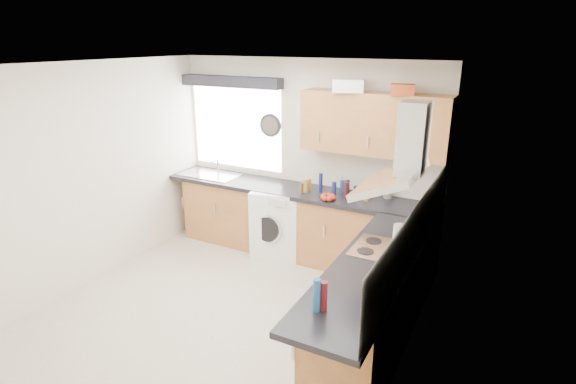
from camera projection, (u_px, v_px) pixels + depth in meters
The scene contains 40 objects.
ground_plane at pixel (230, 310), 4.75m from camera, with size 3.60×3.60×0.00m, color beige.
ceiling at pixel (218, 65), 3.94m from camera, with size 3.60×3.60×0.02m, color white.
wall_back at pixel (305, 157), 5.85m from camera, with size 3.60×0.02×2.50m, color silver.
wall_front at pixel (59, 284), 2.83m from camera, with size 3.60×0.02×2.50m, color silver.
wall_left at pixel (95, 174), 5.13m from camera, with size 0.02×3.60×2.50m, color silver.
wall_right at pixel (411, 234), 3.55m from camera, with size 0.02×3.60×2.50m, color silver.
window at pixel (236, 128), 6.21m from camera, with size 1.40×0.02×1.10m, color white.
window_blind at pixel (231, 82), 5.93m from camera, with size 1.50×0.18×0.14m, color black.
splashback at pixel (418, 229), 3.83m from camera, with size 0.01×3.00×0.54m, color white.
base_cab_back at pixel (288, 222), 5.92m from camera, with size 3.00×0.58×0.86m, color #9B6031.
base_cab_corner at pixel (409, 247), 5.21m from camera, with size 0.60×0.60×0.86m, color #9B6031.
base_cab_right at pixel (375, 305), 4.07m from camera, with size 0.58×2.10×0.86m, color #9B6031.
worktop_back at pixel (294, 190), 5.72m from camera, with size 3.60×0.62×0.05m, color black.
worktop_right at pixel (372, 267), 3.80m from camera, with size 0.62×2.42×0.05m, color black.
sink at pixel (210, 172), 6.28m from camera, with size 0.84×0.46×0.10m, color silver, non-canonical shape.
oven at pixel (379, 297), 4.20m from camera, with size 0.56×0.58×0.85m, color black.
hob_plate at pixel (382, 249), 4.04m from camera, with size 0.52×0.52×0.01m, color silver.
extractor_hood at pixel (401, 159), 3.72m from camera, with size 0.52×0.78×0.66m, color silver, non-canonical shape.
upper_cabinets at pixel (374, 124), 5.11m from camera, with size 1.70×0.35×0.70m, color #9B6031.
washing_machine at pixel (278, 221), 5.88m from camera, with size 0.62×0.59×0.90m, color white.
wall_clock at pixel (270, 126), 5.91m from camera, with size 0.31×0.31×0.04m, color black.
casserole at pixel (349, 86), 5.01m from camera, with size 0.34×0.25×0.14m, color white.
storage_box at pixel (403, 90), 4.75m from camera, with size 0.25×0.20×0.11m, color #A43B18.
utensil_pot at pixel (388, 193), 5.35m from camera, with size 0.10×0.10×0.13m, color slate.
kitchen_roll at pixel (399, 237), 4.02m from camera, with size 0.11×0.11×0.24m, color white.
tomato_cluster at pixel (328, 197), 5.29m from camera, with size 0.16×0.16×0.07m, color #9F240F, non-canonical shape.
jar_0 at pixel (301, 188), 5.52m from camera, with size 0.04×0.04×0.13m, color brown.
jar_1 at pixel (367, 195), 5.26m from camera, with size 0.06×0.06×0.15m, color olive.
jar_2 at pixel (342, 187), 5.50m from camera, with size 0.04×0.04×0.17m, color navy.
jar_3 at pixel (310, 185), 5.58m from camera, with size 0.04×0.04×0.16m, color brown.
jar_4 at pixel (334, 189), 5.44m from camera, with size 0.06×0.06×0.17m, color navy.
jar_5 at pixel (355, 192), 5.38m from camera, with size 0.04×0.04×0.14m, color navy.
jar_6 at pixel (344, 186), 5.55m from camera, with size 0.06×0.06×0.15m, color #1C5389.
jar_7 at pixel (305, 186), 5.56m from camera, with size 0.07×0.07×0.16m, color #A38038.
jar_8 at pixel (346, 191), 5.31m from camera, with size 0.07×0.07×0.21m, color #361319.
jar_9 at pixel (348, 189), 5.36m from camera, with size 0.04×0.04×0.21m, color black.
jar_10 at pixel (341, 185), 5.52m from camera, with size 0.04×0.04×0.21m, color #ADA293.
jar_11 at pixel (321, 183), 5.54m from camera, with size 0.05×0.05×0.24m, color #151848.
bottle_0 at pixel (317, 295), 3.11m from camera, with size 0.05×0.05×0.25m, color #1D558D.
bottle_1 at pixel (324, 296), 3.12m from camera, with size 0.05×0.05×0.22m, color #501013.
Camera 1 is at (2.44, -3.34, 2.72)m, focal length 28.00 mm.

